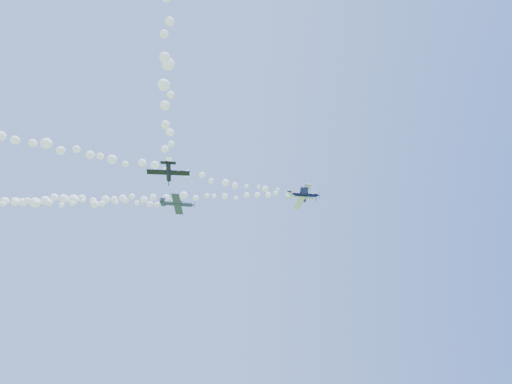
{
  "coord_description": "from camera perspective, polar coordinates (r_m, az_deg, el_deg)",
  "views": [
    {
      "loc": [
        -9.94,
        -72.3,
        2.0
      ],
      "look_at": [
        -0.54,
        -4.26,
        46.83
      ],
      "focal_mm": 30.0,
      "sensor_mm": 36.0,
      "label": 1
    }
  ],
  "objects": [
    {
      "name": "smoke_trail_navy",
      "position": [
        100.07,
        -15.33,
        -0.78
      ],
      "size": [
        68.49,
        14.04,
        3.02
      ],
      "primitive_type": null,
      "color": "white"
    },
    {
      "name": "plane_white",
      "position": [
        97.09,
        6.16,
        -0.59
      ],
      "size": [
        7.43,
        7.57,
        2.64
      ],
      "rotation": [
        -0.31,
        -0.08,
        0.22
      ],
      "color": "white"
    },
    {
      "name": "plane_grey",
      "position": [
        84.24,
        -10.45,
        -1.56
      ],
      "size": [
        6.99,
        7.43,
        2.56
      ],
      "rotation": [
        -0.02,
        0.07,
        -0.11
      ],
      "color": "#323849"
    },
    {
      "name": "plane_black",
      "position": [
        65.57,
        -11.59,
        2.65
      ],
      "size": [
        6.38,
        6.19,
        1.64
      ],
      "rotation": [
        -0.06,
        -0.08,
        1.59
      ],
      "color": "black"
    },
    {
      "name": "smoke_trail_white",
      "position": [
        89.12,
        -17.53,
        4.05
      ],
      "size": [
        73.24,
        18.36,
        3.09
      ],
      "primitive_type": null,
      "color": "white"
    },
    {
      "name": "plane_navy",
      "position": [
        96.2,
        6.3,
        -0.33
      ],
      "size": [
        7.78,
        8.13,
        2.88
      ],
      "rotation": [
        0.17,
        0.07,
        -0.17
      ],
      "color": "#0D0D3A"
    }
  ]
}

